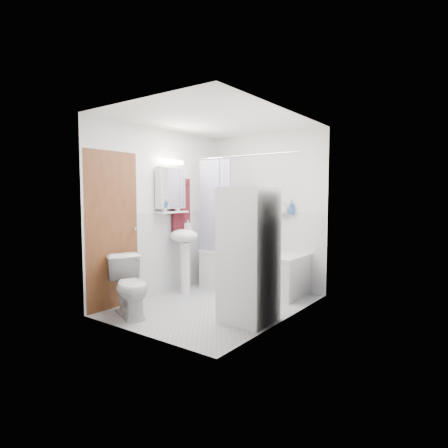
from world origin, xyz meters
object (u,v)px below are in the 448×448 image
Objects in this scene: sink at (184,246)px; bathtub at (254,269)px; washer_dryer at (248,254)px; toilet at (130,287)px.

bathtub is at bearing 42.81° from sink.
sink is at bearing 160.84° from washer_dryer.
sink is (-0.76, -0.71, 0.37)m from bathtub.
sink is 1.51m from washer_dryer.
toilet is at bearing -151.77° from washer_dryer.
bathtub is at bearing 118.98° from washer_dryer.
toilet reaches higher than bathtub.
washer_dryer is at bearing -18.99° from sink.
sink is 1.46× the size of toilet.
sink is 0.68× the size of washer_dryer.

